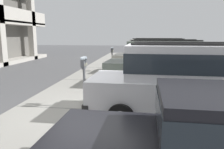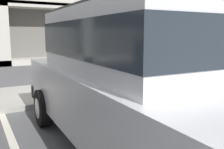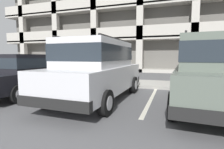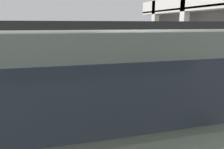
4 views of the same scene
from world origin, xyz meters
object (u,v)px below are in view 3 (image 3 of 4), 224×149
object	(u,v)px
parking_garage	(148,5)
fire_hydrant	(65,74)
red_sedan	(29,73)
dark_hatchback	(211,70)
silver_suv	(97,68)
parking_meter_near	(128,62)

from	to	relation	value
parking_garage	fire_hydrant	world-z (taller)	parking_garage
red_sedan	dark_hatchback	xyz separation A→B (m)	(6.35, 0.13, 0.27)
parking_garage	fire_hydrant	size ratio (longest dim) A/B	45.71
silver_suv	red_sedan	bearing A→B (deg)	-178.86
silver_suv	parking_meter_near	distance (m)	2.73
parking_meter_near	fire_hydrant	size ratio (longest dim) A/B	2.12
parking_meter_near	fire_hydrant	world-z (taller)	parking_meter_near
silver_suv	parking_garage	world-z (taller)	parking_garage
dark_hatchback	fire_hydrant	distance (m)	7.33
parking_meter_near	fire_hydrant	xyz separation A→B (m)	(-3.74, 0.30, -0.76)
dark_hatchback	parking_meter_near	world-z (taller)	dark_hatchback
dark_hatchback	parking_meter_near	size ratio (longest dim) A/B	3.29
dark_hatchback	parking_garage	xyz separation A→B (m)	(-3.91, 15.94, 6.45)
parking_garage	fire_hydrant	xyz separation A→B (m)	(-2.82, -13.09, -7.07)
silver_suv	parking_garage	xyz separation A→B (m)	(-0.50, 16.09, 6.45)
red_sedan	fire_hydrant	xyz separation A→B (m)	(-0.38, 2.98, -0.36)
parking_garage	red_sedan	bearing A→B (deg)	-98.61
dark_hatchback	fire_hydrant	world-z (taller)	dark_hatchback
parking_meter_near	parking_garage	bearing A→B (deg)	93.92
red_sedan	silver_suv	bearing A→B (deg)	0.99
dark_hatchback	parking_garage	distance (m)	17.63
dark_hatchback	fire_hydrant	xyz separation A→B (m)	(-6.73, 2.85, -0.62)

